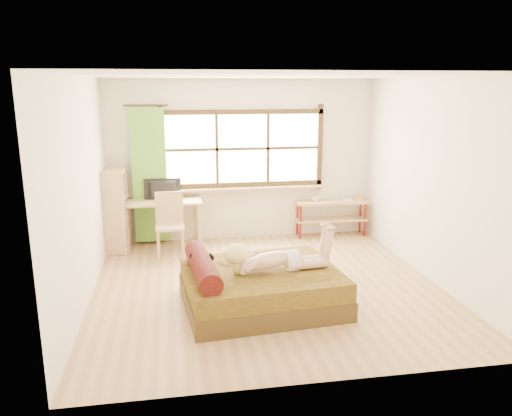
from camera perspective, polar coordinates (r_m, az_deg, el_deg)
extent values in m
plane|color=#9E754C|center=(6.69, 1.26, -8.90)|extent=(4.50, 4.50, 0.00)
plane|color=white|center=(6.17, 1.39, 14.89)|extent=(4.50, 4.50, 0.00)
plane|color=silver|center=(8.48, -1.55, 5.46)|extent=(4.50, 0.00, 4.50)
plane|color=silver|center=(4.17, 7.15, -3.52)|extent=(4.50, 0.00, 4.50)
plane|color=silver|center=(6.28, -19.29, 1.70)|extent=(0.00, 4.50, 4.50)
plane|color=silver|center=(7.07, 19.57, 2.96)|extent=(0.00, 4.50, 4.50)
cube|color=#FFEDBF|center=(8.45, -1.55, 6.79)|extent=(2.60, 0.01, 1.30)
cube|color=tan|center=(8.49, -1.45, 2.24)|extent=(2.80, 0.16, 0.04)
cube|color=#488C26|center=(8.32, -12.07, 3.60)|extent=(0.55, 0.10, 2.20)
cube|color=#372710|center=(6.11, 0.66, -10.03)|extent=(1.95, 1.62, 0.23)
cube|color=#3A230D|center=(6.02, 0.67, -8.05)|extent=(1.91, 1.59, 0.23)
cylinder|color=black|center=(5.80, -6.14, -6.63)|extent=(0.37, 1.26, 0.26)
cube|color=tan|center=(8.22, -10.59, 0.71)|extent=(1.24, 0.57, 0.04)
cube|color=tan|center=(8.12, -14.48, -2.43)|extent=(0.05, 0.05, 0.74)
cube|color=tan|center=(8.10, -6.47, -2.11)|extent=(0.05, 0.05, 0.74)
cube|color=tan|center=(8.56, -14.26, -1.59)|extent=(0.05, 0.05, 0.74)
cube|color=tan|center=(8.54, -6.66, -1.28)|extent=(0.05, 0.05, 0.74)
imported|color=black|center=(8.23, -10.64, 2.09)|extent=(0.59, 0.08, 0.34)
cube|color=tan|center=(7.86, -9.80, -2.12)|extent=(0.44, 0.44, 0.04)
cube|color=tan|center=(7.98, -9.89, 0.12)|extent=(0.43, 0.04, 0.49)
cube|color=tan|center=(7.75, -11.10, -4.23)|extent=(0.04, 0.04, 0.43)
cube|color=tan|center=(7.75, -8.35, -4.12)|extent=(0.04, 0.04, 0.43)
cube|color=tan|center=(8.10, -11.05, -3.43)|extent=(0.04, 0.04, 0.43)
cube|color=tan|center=(8.10, -8.43, -3.32)|extent=(0.04, 0.04, 0.43)
cube|color=tan|center=(8.80, 8.65, 0.69)|extent=(1.27, 0.36, 0.04)
cube|color=tan|center=(8.87, 8.57, -1.29)|extent=(1.27, 0.36, 0.03)
cylinder|color=maroon|center=(8.61, 5.11, -1.51)|extent=(0.04, 0.04, 0.63)
cylinder|color=maroon|center=(8.93, 12.36, -1.23)|extent=(0.04, 0.04, 0.63)
cylinder|color=maroon|center=(8.85, 4.76, -1.09)|extent=(0.04, 0.04, 0.63)
cylinder|color=maroon|center=(9.15, 11.84, -0.83)|extent=(0.04, 0.04, 0.63)
cube|color=gold|center=(8.92, 11.57, 1.16)|extent=(0.11, 0.11, 0.08)
imported|color=gray|center=(8.69, 6.78, 1.05)|extent=(0.12, 0.12, 0.09)
imported|color=gray|center=(8.85, 9.88, 0.92)|extent=(0.17, 0.23, 0.02)
cube|color=tan|center=(8.36, -15.40, -4.31)|extent=(0.34, 0.55, 0.03)
cube|color=tan|center=(8.24, -15.59, -1.59)|extent=(0.34, 0.55, 0.03)
cube|color=tan|center=(8.14, -15.77, 1.21)|extent=(0.34, 0.55, 0.03)
cube|color=tan|center=(8.07, -15.96, 4.07)|extent=(0.34, 0.55, 0.03)
cube|color=tan|center=(7.93, -15.91, -0.67)|extent=(0.33, 0.04, 1.32)
cube|color=tan|center=(8.45, -15.46, 0.25)|extent=(0.33, 0.04, 1.32)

